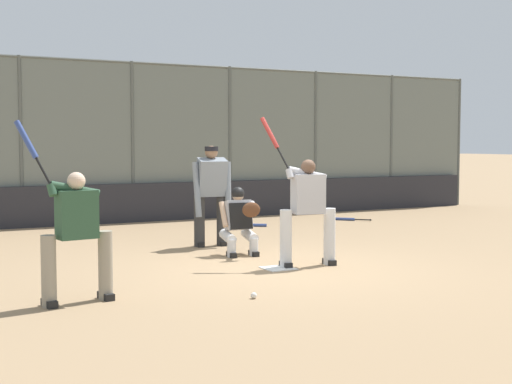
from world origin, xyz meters
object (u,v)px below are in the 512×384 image
Objects in this scene: catcher_behind_plate at (240,220)px; umpire_home at (211,192)px; spare_bat_by_padding at (253,225)px; batter_on_deck at (76,232)px; spare_bat_near_backstop at (347,219)px; batter_at_plate at (307,208)px; baseball_loose at (254,295)px.

catcher_behind_plate is 1.19m from umpire_home.
catcher_behind_plate is 1.58× the size of spare_bat_by_padding.
spare_bat_by_padding is (-1.98, -3.42, -0.54)m from catcher_behind_plate.
catcher_behind_plate is 0.53× the size of batter_on_deck.
catcher_behind_plate is 0.63× the size of umpire_home.
spare_bat_near_backstop is at bearing 36.18° from spare_bat_by_padding.
batter_on_deck is (3.61, 0.90, -0.05)m from batter_at_plate.
umpire_home is 0.85× the size of batter_on_deck.
batter_at_plate reaches higher than spare_bat_near_backstop.
umpire_home is 4.39m from baseball_loose.
batter_on_deck reaches higher than catcher_behind_plate.
batter_at_plate is 1.06× the size of batter_on_deck.
baseball_loose reaches higher than spare_bat_by_padding.
batter_at_plate reaches higher than catcher_behind_plate.
batter_at_plate reaches higher than spare_bat_by_padding.
spare_bat_by_padding is (-1.54, -4.78, -0.83)m from batter_at_plate.
spare_bat_by_padding is (-1.99, -2.29, -0.92)m from umpire_home.
baseball_loose is (1.71, 1.62, -0.83)m from batter_at_plate.
spare_bat_by_padding is at bearing -139.69° from batter_on_deck.
umpire_home is 2.53× the size of spare_bat_by_padding.
batter_at_plate is at bearing 107.54° from umpire_home.
catcher_behind_plate reaches higher than baseball_loose.
batter_on_deck is at bearing 41.81° from catcher_behind_plate.
spare_bat_by_padding is at bearing -123.78° from umpire_home.
catcher_behind_plate reaches higher than spare_bat_near_backstop.
batter_at_plate is 1.99× the size of catcher_behind_plate.
batter_at_plate is 2.53m from umpire_home.
baseball_loose is (-1.90, 0.72, -0.78)m from batter_on_deck.
umpire_home is at bearing -96.33° from spare_bat_by_padding.
umpire_home is at bearing 73.63° from spare_bat_near_backstop.
catcher_behind_plate is 14.98× the size of baseball_loose.
umpire_home is (0.46, -2.49, 0.09)m from batter_at_plate.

